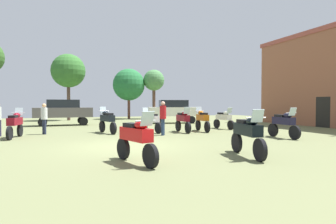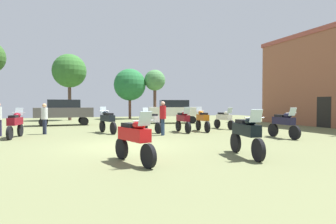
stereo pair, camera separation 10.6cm
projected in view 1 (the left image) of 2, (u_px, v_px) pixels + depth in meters
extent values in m
cube|color=#696F47|center=(125.00, 146.00, 11.34)|extent=(44.00, 52.00, 0.02)
cube|color=black|center=(323.00, 112.00, 20.29)|extent=(0.08, 1.20, 2.20)
cylinder|color=black|center=(144.00, 126.00, 17.40)|extent=(0.28, 0.63, 0.62)
cylinder|color=black|center=(158.00, 128.00, 16.12)|extent=(0.28, 0.63, 0.62)
cube|color=silver|center=(151.00, 119.00, 16.75)|extent=(0.70, 1.39, 0.36)
ellipsoid|color=silver|center=(148.00, 114.00, 16.98)|extent=(0.44, 0.55, 0.24)
cube|color=black|center=(153.00, 115.00, 16.55)|extent=(0.44, 0.62, 0.12)
cube|color=silver|center=(145.00, 111.00, 17.25)|extent=(0.39, 0.24, 0.39)
cylinder|color=#B7B7BC|center=(146.00, 112.00, 17.17)|extent=(0.61, 0.20, 0.04)
cylinder|color=black|center=(102.00, 126.00, 16.96)|extent=(0.30, 0.68, 0.68)
cylinder|color=black|center=(113.00, 128.00, 15.69)|extent=(0.30, 0.68, 0.68)
cube|color=black|center=(107.00, 118.00, 16.31)|extent=(0.70, 1.37, 0.36)
ellipsoid|color=black|center=(105.00, 113.00, 16.54)|extent=(0.44, 0.55, 0.24)
cube|color=black|center=(109.00, 114.00, 16.11)|extent=(0.44, 0.62, 0.12)
cube|color=silver|center=(103.00, 110.00, 16.81)|extent=(0.39, 0.24, 0.39)
cylinder|color=#B7B7BC|center=(104.00, 111.00, 16.73)|extent=(0.61, 0.20, 0.04)
cylinder|color=black|center=(260.00, 150.00, 8.26)|extent=(0.23, 0.69, 0.68)
cylinder|color=black|center=(237.00, 142.00, 9.88)|extent=(0.23, 0.69, 0.68)
cube|color=black|center=(247.00, 129.00, 9.06)|extent=(0.59, 1.44, 0.36)
ellipsoid|color=black|center=(252.00, 121.00, 8.74)|extent=(0.40, 0.53, 0.24)
cube|color=black|center=(244.00, 121.00, 9.29)|extent=(0.39, 0.60, 0.12)
cube|color=silver|center=(258.00, 116.00, 8.39)|extent=(0.38, 0.21, 0.39)
cylinder|color=#B7B7BC|center=(256.00, 118.00, 8.50)|extent=(0.62, 0.14, 0.04)
cylinder|color=black|center=(295.00, 133.00, 13.35)|extent=(0.13, 0.67, 0.66)
cylinder|color=black|center=(273.00, 130.00, 14.71)|extent=(0.13, 0.67, 0.66)
cube|color=#1B1932|center=(283.00, 121.00, 14.02)|extent=(0.38, 1.24, 0.36)
ellipsoid|color=#1B1932|center=(288.00, 115.00, 13.75)|extent=(0.33, 0.48, 0.24)
cube|color=black|center=(280.00, 116.00, 14.21)|extent=(0.31, 0.56, 0.12)
cube|color=silver|center=(293.00, 112.00, 13.45)|extent=(0.36, 0.16, 0.39)
cylinder|color=#B7B7BC|center=(291.00, 113.00, 13.54)|extent=(0.62, 0.05, 0.04)
cylinder|color=black|center=(150.00, 156.00, 7.39)|extent=(0.29, 0.65, 0.64)
cylinder|color=black|center=(123.00, 148.00, 8.64)|extent=(0.29, 0.65, 0.64)
cube|color=red|center=(136.00, 134.00, 8.00)|extent=(0.71, 1.36, 0.36)
ellipsoid|color=red|center=(141.00, 125.00, 7.76)|extent=(0.44, 0.55, 0.24)
cube|color=black|center=(132.00, 125.00, 8.18)|extent=(0.44, 0.62, 0.12)
cube|color=silver|center=(147.00, 119.00, 7.49)|extent=(0.39, 0.25, 0.39)
cylinder|color=#B7B7BC|center=(145.00, 121.00, 7.57)|extent=(0.61, 0.21, 0.04)
cylinder|color=black|center=(231.00, 125.00, 18.44)|extent=(0.19, 0.62, 0.61)
cylinder|color=black|center=(217.00, 124.00, 19.81)|extent=(0.19, 0.62, 0.61)
cube|color=silver|center=(224.00, 117.00, 19.11)|extent=(0.51, 1.33, 0.36)
ellipsoid|color=silver|center=(226.00, 113.00, 18.84)|extent=(0.37, 0.51, 0.24)
cube|color=black|center=(222.00, 113.00, 19.31)|extent=(0.36, 0.59, 0.12)
cube|color=silver|center=(229.00, 110.00, 18.54)|extent=(0.38, 0.19, 0.39)
cylinder|color=#B7B7BC|center=(229.00, 111.00, 18.63)|extent=(0.62, 0.11, 0.04)
cylinder|color=black|center=(188.00, 128.00, 16.14)|extent=(0.12, 0.66, 0.66)
cylinder|color=black|center=(178.00, 126.00, 17.51)|extent=(0.12, 0.66, 0.66)
cube|color=maroon|center=(183.00, 118.00, 16.81)|extent=(0.37, 1.25, 0.36)
ellipsoid|color=maroon|center=(185.00, 113.00, 16.54)|extent=(0.32, 0.48, 0.24)
cube|color=black|center=(181.00, 114.00, 17.01)|extent=(0.30, 0.56, 0.12)
cube|color=silver|center=(187.00, 110.00, 16.24)|extent=(0.36, 0.15, 0.39)
cylinder|color=#B7B7BC|center=(186.00, 111.00, 16.33)|extent=(0.62, 0.04, 0.04)
cylinder|color=black|center=(20.00, 130.00, 14.66)|extent=(0.22, 0.66, 0.65)
cylinder|color=black|center=(9.00, 133.00, 13.16)|extent=(0.22, 0.66, 0.65)
cube|color=maroon|center=(15.00, 121.00, 13.89)|extent=(0.55, 1.34, 0.36)
ellipsoid|color=maroon|center=(17.00, 115.00, 14.17)|extent=(0.39, 0.52, 0.24)
cube|color=black|center=(13.00, 117.00, 13.66)|extent=(0.38, 0.60, 0.12)
cube|color=silver|center=(19.00, 112.00, 14.49)|extent=(0.38, 0.20, 0.39)
cylinder|color=#B7B7BC|center=(18.00, 113.00, 14.40)|extent=(0.62, 0.13, 0.04)
cylinder|color=black|center=(198.00, 125.00, 18.09)|extent=(0.18, 0.67, 0.66)
cylinder|color=black|center=(207.00, 127.00, 16.65)|extent=(0.18, 0.67, 0.66)
cube|color=#C16111|center=(202.00, 118.00, 17.35)|extent=(0.47, 1.29, 0.36)
ellipsoid|color=#C16111|center=(201.00, 113.00, 17.62)|extent=(0.36, 0.51, 0.24)
cube|color=black|center=(204.00, 114.00, 17.13)|extent=(0.35, 0.58, 0.12)
cube|color=silver|center=(199.00, 110.00, 17.92)|extent=(0.37, 0.18, 0.39)
cylinder|color=#B7B7BC|center=(199.00, 111.00, 17.83)|extent=(0.62, 0.09, 0.04)
cylinder|color=black|center=(158.00, 120.00, 23.97)|extent=(0.67, 0.34, 0.64)
cylinder|color=black|center=(156.00, 119.00, 25.39)|extent=(0.67, 0.34, 0.64)
cylinder|color=black|center=(192.00, 120.00, 24.42)|extent=(0.67, 0.34, 0.64)
cylinder|color=black|center=(188.00, 119.00, 25.84)|extent=(0.67, 0.34, 0.64)
cube|color=white|center=(173.00, 111.00, 24.89)|extent=(4.56, 2.57, 0.75)
cube|color=black|center=(173.00, 104.00, 24.87)|extent=(2.62, 2.00, 0.61)
cylinder|color=black|center=(42.00, 122.00, 21.03)|extent=(0.65, 0.25, 0.64)
cylinder|color=black|center=(43.00, 121.00, 22.36)|extent=(0.65, 0.25, 0.64)
cylinder|color=black|center=(84.00, 121.00, 22.17)|extent=(0.65, 0.25, 0.64)
cylinder|color=black|center=(82.00, 120.00, 23.50)|extent=(0.65, 0.25, 0.64)
cube|color=#524E4D|center=(63.00, 112.00, 22.24)|extent=(4.39, 2.03, 0.75)
cube|color=black|center=(63.00, 104.00, 22.23)|extent=(2.45, 1.71, 0.61)
cylinder|color=#20314D|center=(163.00, 127.00, 15.28)|extent=(0.14, 0.14, 0.88)
cylinder|color=#20314D|center=(162.00, 127.00, 15.11)|extent=(0.14, 0.14, 0.88)
cylinder|color=#A5151A|center=(163.00, 112.00, 15.17)|extent=(0.47, 0.47, 0.69)
sphere|color=tan|center=(163.00, 104.00, 15.16)|extent=(0.24, 0.24, 0.24)
cylinder|color=#252B44|center=(44.00, 127.00, 15.77)|extent=(0.14, 0.14, 0.82)
cylinder|color=#252B44|center=(45.00, 127.00, 15.65)|extent=(0.14, 0.14, 0.82)
cylinder|color=silver|center=(44.00, 113.00, 15.69)|extent=(0.46, 0.46, 0.65)
sphere|color=tan|center=(44.00, 106.00, 15.68)|extent=(0.22, 0.22, 0.22)
cylinder|color=#2C274A|center=(0.00, 128.00, 14.71)|extent=(0.14, 0.14, 0.85)
cylinder|color=brown|center=(129.00, 105.00, 32.12)|extent=(0.30, 0.30, 3.03)
sphere|color=#236936|center=(129.00, 85.00, 32.06)|extent=(3.56, 3.56, 3.56)
cylinder|color=brown|center=(154.00, 102.00, 32.33)|extent=(0.35, 0.35, 3.82)
sphere|color=#487F46|center=(154.00, 80.00, 32.26)|extent=(2.35, 2.35, 2.35)
cylinder|color=brown|center=(69.00, 99.00, 29.09)|extent=(0.33, 0.33, 4.27)
sphere|color=#316729|center=(68.00, 71.00, 29.01)|extent=(3.39, 3.39, 3.39)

